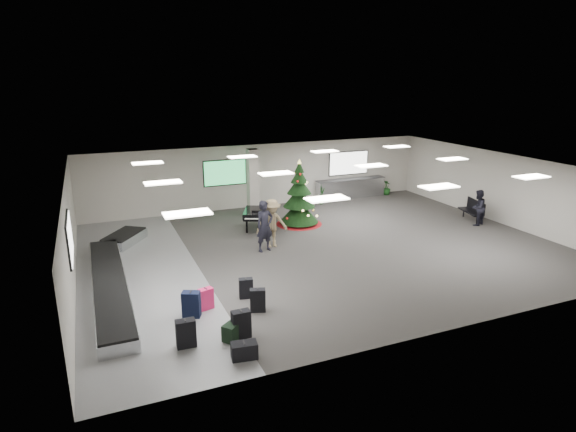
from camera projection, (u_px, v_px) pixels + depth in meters
name	position (u px, v px, depth m)	size (l,w,h in m)	color
ground	(324.00, 248.00, 18.95)	(18.00, 18.00, 0.00)	#393634
room_envelope	(308.00, 188.00, 18.74)	(18.02, 14.02, 3.21)	#B9B3A9
baggage_carousel	(113.00, 274.00, 15.91)	(2.28, 9.71, 0.43)	silver
service_counter	(350.00, 188.00, 26.53)	(4.05, 0.65, 1.08)	silver
suitcase_0	(241.00, 324.00, 12.39)	(0.48, 0.27, 0.77)	black
suitcase_1	(258.00, 300.00, 13.77)	(0.49, 0.36, 0.71)	black
pink_suitcase	(206.00, 299.00, 13.91)	(0.46, 0.33, 0.66)	#E81E5D
suitcase_3	(246.00, 288.00, 14.62)	(0.46, 0.31, 0.65)	black
navy_suitcase	(191.00, 304.00, 13.44)	(0.57, 0.47, 0.78)	black
suitcase_5	(186.00, 333.00, 11.95)	(0.50, 0.29, 0.75)	black
green_duffel	(234.00, 330.00, 12.38)	(0.74, 0.69, 0.47)	black
black_duffel	(244.00, 351.00, 11.50)	(0.67, 0.43, 0.43)	black
christmas_tree	(299.00, 202.00, 21.71)	(2.10, 2.10, 2.99)	maroon
grand_piano	(260.00, 213.00, 21.09)	(1.93, 2.14, 1.00)	black
bench	(473.00, 209.00, 22.43)	(0.88, 1.61, 0.97)	black
traveler_a	(265.00, 226.00, 18.37)	(0.73, 0.48, 1.99)	black
traveler_b	(272.00, 223.00, 18.83)	(1.25, 0.72, 1.93)	#8E7A57
traveler_bench	(478.00, 208.00, 21.61)	(0.79, 0.62, 1.63)	black
potted_plant_left	(321.00, 196.00, 25.36)	(0.48, 0.39, 0.87)	#153912
potted_plant_right	(386.00, 188.00, 27.28)	(0.47, 0.47, 0.83)	#153912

